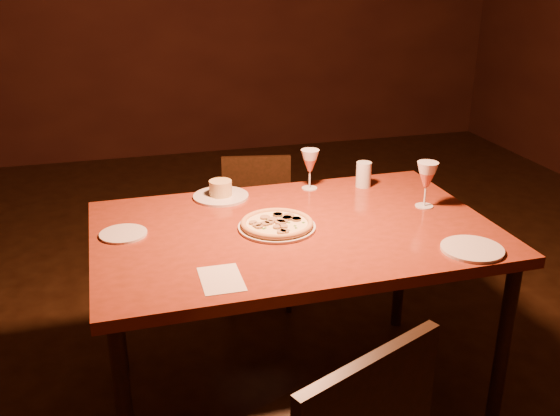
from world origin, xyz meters
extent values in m
plane|color=#331F11|center=(0.00, 0.00, 0.00)|extent=(7.00, 7.00, 0.00)
cube|color=maroon|center=(-0.12, -0.26, 0.79)|extent=(1.53, 0.99, 0.04)
cylinder|color=black|center=(-0.82, 0.15, 0.38)|extent=(0.05, 0.05, 0.77)
cylinder|color=black|center=(0.58, -0.68, 0.38)|extent=(0.05, 0.05, 0.77)
cylinder|color=black|center=(0.57, 0.17, 0.38)|extent=(0.05, 0.05, 0.77)
cube|color=black|center=(-0.06, 0.60, 0.40)|extent=(0.44, 0.44, 0.04)
cube|color=black|center=(-0.02, 0.78, 0.60)|extent=(0.37, 0.10, 0.36)
cylinder|color=black|center=(-0.23, 0.48, 0.19)|extent=(0.03, 0.03, 0.38)
cylinder|color=black|center=(-0.18, 0.78, 0.19)|extent=(0.03, 0.03, 0.38)
cylinder|color=black|center=(0.06, 0.43, 0.19)|extent=(0.03, 0.03, 0.38)
cylinder|color=black|center=(0.12, 0.72, 0.19)|extent=(0.03, 0.03, 0.38)
cylinder|color=silver|center=(-0.19, -0.26, 0.82)|extent=(0.30, 0.30, 0.01)
cylinder|color=#F4E5A8|center=(-0.19, -0.26, 0.83)|extent=(0.27, 0.27, 0.01)
torus|color=tan|center=(-0.19, -0.26, 0.83)|extent=(0.28, 0.28, 0.02)
cylinder|color=silver|center=(-0.33, 0.12, 0.82)|extent=(0.24, 0.24, 0.01)
cylinder|color=tan|center=(-0.33, 0.12, 0.85)|extent=(0.10, 0.10, 0.06)
cylinder|color=silver|center=(0.31, 0.09, 0.87)|extent=(0.07, 0.07, 0.11)
cylinder|color=silver|center=(-0.75, -0.16, 0.82)|extent=(0.18, 0.18, 0.01)
cylinder|color=silver|center=(0.43, -0.63, 0.82)|extent=(0.22, 0.22, 0.01)
cube|color=beige|center=(-0.46, -0.60, 0.81)|extent=(0.13, 0.19, 0.00)
camera|label=1|loc=(-0.75, -2.36, 1.77)|focal=40.00mm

